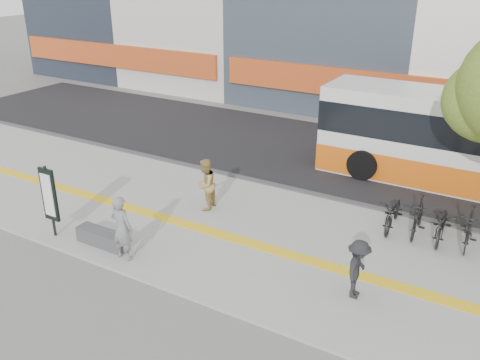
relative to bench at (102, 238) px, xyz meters
The scene contains 11 objects.
ground 2.88m from the bench, 24.78° to the left, with size 120.00×120.00×0.00m, color slate.
sidewalk 3.76m from the bench, 46.08° to the left, with size 40.00×7.00×0.08m, color slate.
tactile_strip 3.41m from the bench, 40.24° to the left, with size 40.00×0.45×0.01m, color yellow.
street 10.53m from the bench, 75.70° to the left, with size 40.00×8.00×0.06m, color black.
curb 6.73m from the bench, 67.25° to the left, with size 40.00×0.25×0.14m, color #333335.
bench is the anchor object (origin of this frame).
signboard 1.94m from the bench, 169.19° to the right, with size 0.55×0.10×2.20m.
bicycle_row 9.45m from the bench, 33.41° to the left, with size 2.82×1.96×1.12m.
seated_woman 1.26m from the bench, 12.14° to the right, with size 0.67×0.44×1.84m, color black.
pedestrian_tan 3.70m from the bench, 69.81° to the left, with size 0.83×0.65×1.71m, color tan.
pedestrian_dark 7.16m from the bench, 10.39° to the left, with size 0.98×0.56×1.51m, color black.
Camera 1 is at (7.26, -10.28, 7.62)m, focal length 38.65 mm.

